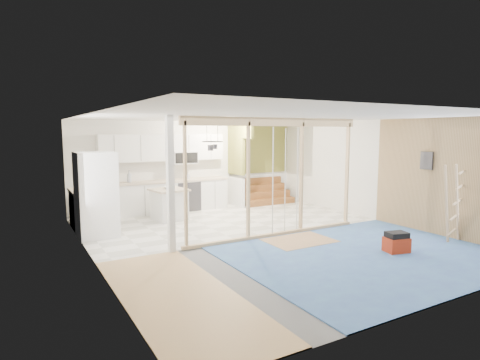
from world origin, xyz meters
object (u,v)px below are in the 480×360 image
island (169,205)px  ladder (453,203)px  toolbox (396,243)px  fridge (97,195)px

island → ladder: 6.59m
toolbox → island: bearing=133.0°
fridge → ladder: size_ratio=1.14×
fridge → island: fridge is taller
fridge → ladder: bearing=-34.2°
island → ladder: size_ratio=0.58×
toolbox → ladder: size_ratio=0.30×
ladder → toolbox: bearing=166.1°
island → toolbox: island is taller
toolbox → ladder: ladder is taller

